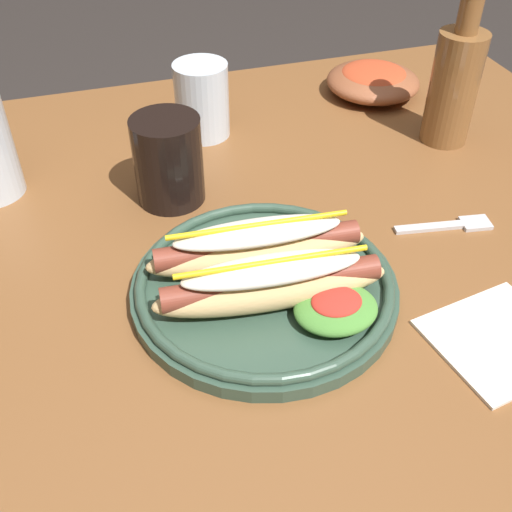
% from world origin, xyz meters
% --- Properties ---
extents(dining_table, '(1.13, 1.00, 0.74)m').
position_xyz_m(dining_table, '(0.00, 0.00, 0.64)').
color(dining_table, brown).
rests_on(dining_table, ground_plane).
extents(hot_dog_plate, '(0.28, 0.28, 0.08)m').
position_xyz_m(hot_dog_plate, '(-0.02, -0.06, 0.77)').
color(hot_dog_plate, '#334C3D').
rests_on(hot_dog_plate, dining_table).
extents(fork, '(0.12, 0.04, 0.00)m').
position_xyz_m(fork, '(0.23, -0.01, 0.74)').
color(fork, silver).
rests_on(fork, dining_table).
extents(soda_cup, '(0.09, 0.09, 0.11)m').
position_xyz_m(soda_cup, '(-0.08, 0.15, 0.80)').
color(soda_cup, black).
rests_on(soda_cup, dining_table).
extents(extra_cup, '(0.08, 0.08, 0.11)m').
position_xyz_m(extra_cup, '(-0.01, 0.30, 0.79)').
color(extra_cup, silver).
rests_on(extra_cup, dining_table).
extents(glass_bottle, '(0.07, 0.07, 0.22)m').
position_xyz_m(glass_bottle, '(0.33, 0.18, 0.83)').
color(glass_bottle, brown).
rests_on(glass_bottle, dining_table).
extents(side_bowl, '(0.15, 0.15, 0.05)m').
position_xyz_m(side_bowl, '(0.29, 0.35, 0.76)').
color(side_bowl, brown).
rests_on(side_bowl, dining_table).
extents(napkin, '(0.15, 0.14, 0.00)m').
position_xyz_m(napkin, '(0.18, -0.19, 0.74)').
color(napkin, white).
rests_on(napkin, dining_table).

